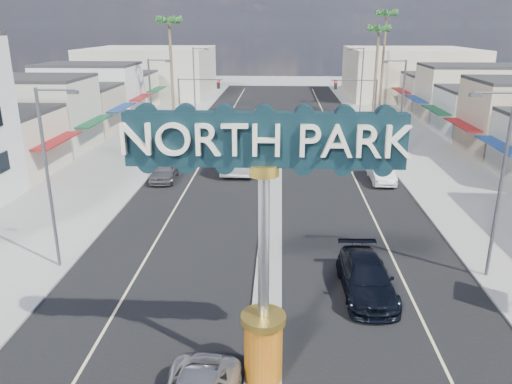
# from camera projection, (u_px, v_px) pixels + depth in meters

# --- Properties ---
(ground) EXTENTS (160.00, 160.00, 0.00)m
(ground) POSITION_uv_depth(u_px,v_px,m) (274.00, 165.00, 43.75)
(ground) COLOR gray
(ground) RESTS_ON ground
(road) EXTENTS (20.00, 120.00, 0.01)m
(road) POSITION_uv_depth(u_px,v_px,m) (274.00, 165.00, 43.75)
(road) COLOR black
(road) RESTS_ON ground
(median_island) EXTENTS (1.30, 30.00, 0.16)m
(median_island) POSITION_uv_depth(u_px,v_px,m) (270.00, 238.00, 28.58)
(median_island) COLOR gray
(median_island) RESTS_ON ground
(sidewalk_left) EXTENTS (8.00, 120.00, 0.12)m
(sidewalk_left) POSITION_uv_depth(u_px,v_px,m) (117.00, 162.00, 44.38)
(sidewalk_left) COLOR gray
(sidewalk_left) RESTS_ON ground
(sidewalk_right) EXTENTS (8.00, 120.00, 0.12)m
(sidewalk_right) POSITION_uv_depth(u_px,v_px,m) (436.00, 166.00, 43.08)
(sidewalk_right) COLOR gray
(sidewalk_right) RESTS_ON ground
(storefront_row_left) EXTENTS (12.00, 42.00, 6.00)m
(storefront_row_left) POSITION_uv_depth(u_px,v_px,m) (64.00, 106.00, 56.22)
(storefront_row_left) COLOR beige
(storefront_row_left) RESTS_ON ground
(storefront_row_right) EXTENTS (12.00, 42.00, 6.00)m
(storefront_row_right) POSITION_uv_depth(u_px,v_px,m) (498.00, 109.00, 53.99)
(storefront_row_right) COLOR #B7B29E
(storefront_row_right) RESTS_ON ground
(backdrop_far_left) EXTENTS (20.00, 20.00, 8.00)m
(backdrop_far_left) POSITION_uv_depth(u_px,v_px,m) (151.00, 72.00, 86.11)
(backdrop_far_left) COLOR #B7B29E
(backdrop_far_left) RESTS_ON ground
(backdrop_far_right) EXTENTS (20.00, 20.00, 8.00)m
(backdrop_far_right) POSITION_uv_depth(u_px,v_px,m) (409.00, 73.00, 84.06)
(backdrop_far_right) COLOR beige
(backdrop_far_right) RESTS_ON ground
(gateway_sign) EXTENTS (8.20, 1.50, 9.15)m
(gateway_sign) POSITION_uv_depth(u_px,v_px,m) (264.00, 222.00, 15.33)
(gateway_sign) COLOR #B1400D
(gateway_sign) RESTS_ON median_island
(traffic_signal_left) EXTENTS (5.09, 0.45, 6.00)m
(traffic_signal_left) POSITION_uv_depth(u_px,v_px,m) (195.00, 94.00, 56.07)
(traffic_signal_left) COLOR #47474C
(traffic_signal_left) RESTS_ON ground
(traffic_signal_right) EXTENTS (5.09, 0.45, 6.00)m
(traffic_signal_right) POSITION_uv_depth(u_px,v_px,m) (359.00, 95.00, 55.21)
(traffic_signal_right) COLOR #47474C
(traffic_signal_right) RESTS_ON ground
(streetlight_l_near) EXTENTS (2.03, 0.22, 9.00)m
(streetlight_l_near) POSITION_uv_depth(u_px,v_px,m) (50.00, 171.00, 23.69)
(streetlight_l_near) COLOR #47474C
(streetlight_l_near) RESTS_ON ground
(streetlight_l_mid) EXTENTS (2.03, 0.22, 9.00)m
(streetlight_l_mid) POSITION_uv_depth(u_px,v_px,m) (153.00, 106.00, 42.62)
(streetlight_l_mid) COLOR #47474C
(streetlight_l_mid) RESTS_ON ground
(streetlight_l_far) EXTENTS (2.03, 0.22, 9.00)m
(streetlight_l_far) POSITION_uv_depth(u_px,v_px,m) (195.00, 80.00, 63.45)
(streetlight_l_far) COLOR #47474C
(streetlight_l_far) RESTS_ON ground
(streetlight_r_near) EXTENTS (2.03, 0.22, 9.00)m
(streetlight_r_near) POSITION_uv_depth(u_px,v_px,m) (498.00, 178.00, 22.72)
(streetlight_r_near) COLOR #47474C
(streetlight_r_near) RESTS_ON ground
(streetlight_r_mid) EXTENTS (2.03, 0.22, 9.00)m
(streetlight_r_mid) POSITION_uv_depth(u_px,v_px,m) (400.00, 108.00, 41.65)
(streetlight_r_mid) COLOR #47474C
(streetlight_r_mid) RESTS_ON ground
(streetlight_r_far) EXTENTS (2.03, 0.22, 9.00)m
(streetlight_r_far) POSITION_uv_depth(u_px,v_px,m) (360.00, 80.00, 62.48)
(streetlight_r_far) COLOR #47474C
(streetlight_r_far) RESTS_ON ground
(palm_left_far) EXTENTS (2.60, 2.60, 13.10)m
(palm_left_far) POSITION_uv_depth(u_px,v_px,m) (169.00, 26.00, 59.63)
(palm_left_far) COLOR brown
(palm_left_far) RESTS_ON ground
(palm_right_mid) EXTENTS (2.60, 2.60, 12.10)m
(palm_right_mid) POSITION_uv_depth(u_px,v_px,m) (379.00, 34.00, 64.39)
(palm_right_mid) COLOR brown
(palm_right_mid) RESTS_ON ground
(palm_right_far) EXTENTS (2.60, 2.60, 14.10)m
(palm_right_far) POSITION_uv_depth(u_px,v_px,m) (386.00, 19.00, 69.41)
(palm_right_far) COLOR brown
(palm_right_far) RESTS_ON ground
(suv_right) EXTENTS (2.40, 5.53, 1.58)m
(suv_right) POSITION_uv_depth(u_px,v_px,m) (366.00, 278.00, 22.61)
(suv_right) COLOR black
(suv_right) RESTS_ON ground
(car_parked_left) EXTENTS (2.01, 4.63, 1.56)m
(car_parked_left) POSITION_uv_depth(u_px,v_px,m) (164.00, 170.00, 39.33)
(car_parked_left) COLOR #5A5A5E
(car_parked_left) RESTS_ON ground
(car_parked_right) EXTENTS (1.67, 4.72, 1.55)m
(car_parked_right) POSITION_uv_depth(u_px,v_px,m) (381.00, 172.00, 38.97)
(car_parked_right) COLOR white
(car_parked_right) RESTS_ON ground
(city_bus) EXTENTS (2.91, 11.18, 3.10)m
(city_bus) POSITION_uv_depth(u_px,v_px,m) (243.00, 146.00, 43.81)
(city_bus) COLOR silver
(city_bus) RESTS_ON ground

